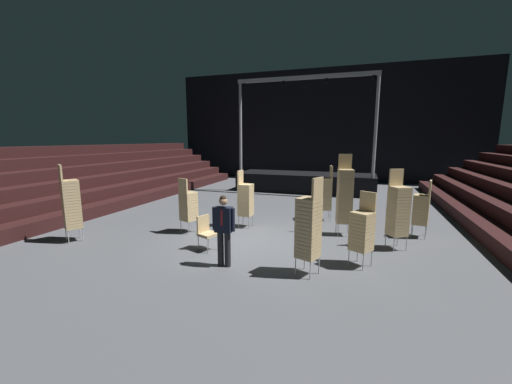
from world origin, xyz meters
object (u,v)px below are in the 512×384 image
man_with_tie (224,227)px  chair_stack_rear_left (362,230)px  chair_stack_rear_centre (188,205)px  chair_stack_mid_centre (245,199)px  chair_stack_rear_right (398,210)px  stage_riser (305,180)px  chair_stack_front_left (421,209)px  chair_stack_mid_right (71,203)px  chair_stack_front_right (325,193)px  chair_stack_aisle_left (309,227)px  chair_stack_mid_left (345,195)px  loose_chair_near_man (206,231)px

man_with_tie → chair_stack_rear_left: size_ratio=0.96×
chair_stack_rear_centre → chair_stack_mid_centre: bearing=57.4°
chair_stack_rear_right → chair_stack_rear_centre: bearing=-26.0°
stage_riser → chair_stack_mid_centre: stage_riser is taller
chair_stack_front_left → chair_stack_mid_centre: chair_stack_mid_centre is taller
chair_stack_mid_right → chair_stack_rear_right: 9.36m
man_with_tie → chair_stack_front_right: bearing=-111.6°
chair_stack_rear_right → chair_stack_front_right: bearing=-78.9°
man_with_tie → chair_stack_front_left: chair_stack_front_left is taller
chair_stack_aisle_left → chair_stack_front_left: bearing=-14.6°
chair_stack_front_right → chair_stack_mid_centre: size_ratio=1.04×
chair_stack_rear_left → chair_stack_rear_right: size_ratio=0.81×
chair_stack_mid_left → loose_chair_near_man: bearing=22.9°
chair_stack_rear_left → chair_stack_rear_right: chair_stack_rear_right is taller
stage_riser → chair_stack_aisle_left: 11.48m
chair_stack_mid_centre → stage_riser: bearing=178.1°
stage_riser → chair_stack_aisle_left: stage_riser is taller
chair_stack_mid_left → chair_stack_rear_left: bearing=89.3°
chair_stack_front_left → chair_stack_rear_centre: size_ratio=1.00×
chair_stack_rear_right → chair_stack_rear_centre: chair_stack_rear_right is taller
chair_stack_mid_left → chair_stack_front_left: bearing=-179.3°
stage_riser → man_with_tie: bearing=-89.6°
chair_stack_front_right → chair_stack_mid_left: bearing=-170.3°
chair_stack_front_right → man_with_tie: bearing=145.9°
stage_riser → chair_stack_mid_left: bearing=-71.7°
loose_chair_near_man → chair_stack_front_left: bearing=140.2°
chair_stack_front_right → chair_stack_rear_centre: size_ratio=1.14×
stage_riser → chair_stack_aisle_left: bearing=-79.6°
chair_stack_mid_left → chair_stack_front_right: bearing=-78.7°
chair_stack_mid_centre → loose_chair_near_man: (-0.23, -2.45, -0.45)m
chair_stack_front_left → chair_stack_mid_centre: size_ratio=0.91×
chair_stack_front_right → chair_stack_mid_centre: chair_stack_front_right is taller
chair_stack_rear_left → loose_chair_near_man: bearing=33.2°
chair_stack_mid_right → chair_stack_rear_centre: size_ratio=1.28×
chair_stack_mid_left → chair_stack_rear_right: 1.70m
chair_stack_mid_left → chair_stack_mid_centre: 3.29m
chair_stack_front_right → chair_stack_rear_right: chair_stack_rear_right is taller
chair_stack_mid_left → chair_stack_mid_right: (-7.58, -3.25, -0.13)m
chair_stack_front_left → chair_stack_front_right: chair_stack_front_right is taller
chair_stack_rear_left → chair_stack_mid_left: bearing=-46.6°
chair_stack_mid_right → loose_chair_near_man: (4.08, 0.66, -0.62)m
chair_stack_rear_centre → man_with_tie: bearing=-24.2°
chair_stack_aisle_left → chair_stack_rear_right: bearing=-18.2°
chair_stack_mid_left → chair_stack_mid_right: chair_stack_mid_left is taller
chair_stack_mid_centre → chair_stack_rear_right: bearing=84.0°
chair_stack_mid_left → chair_stack_rear_left: size_ratio=1.43×
chair_stack_front_left → chair_stack_aisle_left: chair_stack_aisle_left is taller
chair_stack_mid_right → chair_stack_mid_centre: 5.32m
chair_stack_front_right → chair_stack_mid_centre: bearing=110.9°
chair_stack_mid_centre → chair_stack_rear_left: bearing=62.0°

